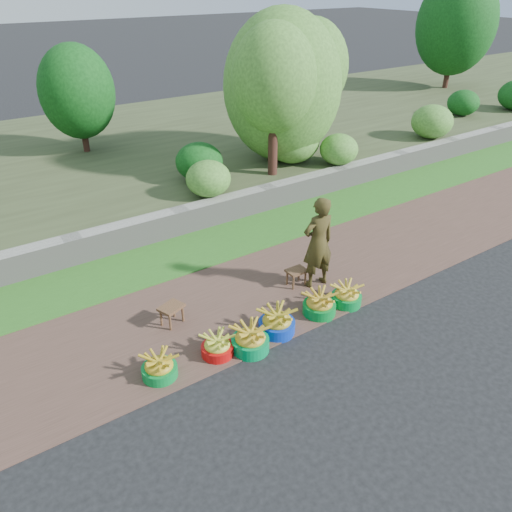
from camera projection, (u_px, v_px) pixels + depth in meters
ground_plane at (303, 334)px, 7.61m from camera, size 120.00×120.00×0.00m
dirt_shoulder at (257, 295)px, 8.50m from camera, size 80.00×2.50×0.02m
grass_verge at (201, 248)px, 9.94m from camera, size 80.00×1.50×0.04m
retaining_wall at (180, 221)px, 10.42m from camera, size 80.00×0.35×0.55m
earth_bank at (101, 159)px, 13.95m from camera, size 80.00×10.00×0.50m
vegetation at (126, 82)px, 11.52m from camera, size 27.44×8.06×4.48m
basin_a at (159, 367)px, 6.72m from camera, size 0.49×0.49×0.36m
basin_b at (217, 346)px, 7.11m from camera, size 0.47×0.47×0.35m
basin_c at (250, 340)px, 7.20m from camera, size 0.55×0.55×0.41m
basin_d at (277, 322)px, 7.55m from camera, size 0.56×0.56×0.42m
basin_e at (319, 305)px, 7.97m from camera, size 0.53×0.53×0.40m
basin_f at (347, 296)px, 8.21m from camera, size 0.50×0.50×0.37m
stool_left at (171, 310)px, 7.68m from camera, size 0.44×0.38×0.32m
stool_right at (296, 273)px, 8.65m from camera, size 0.34×0.26×0.30m
vendor_woman at (318, 243)px, 8.39m from camera, size 0.63×0.44×1.64m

